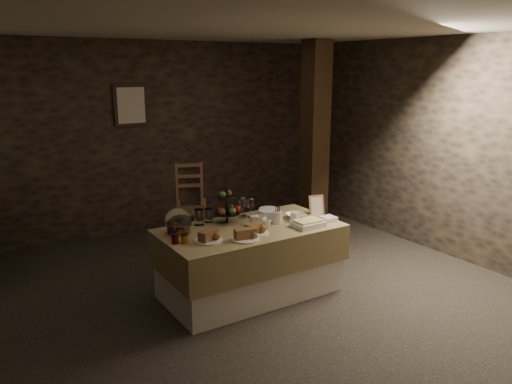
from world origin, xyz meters
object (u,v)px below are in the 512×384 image
buffet_table (250,256)px  fruit_stand (228,209)px  timber_column (315,138)px  chair (189,198)px

buffet_table → fruit_stand: (-0.11, 0.25, 0.44)m
buffet_table → timber_column: bearing=35.5°
fruit_stand → buffet_table: bearing=-66.0°
buffet_table → timber_column: (1.86, 1.33, 0.90)m
chair → fruit_stand: (-0.56, -2.17, 0.45)m
chair → fruit_stand: size_ratio=1.85×
chair → fruit_stand: 2.29m
buffet_table → fruit_stand: fruit_stand is taller
buffet_table → chair: chair is taller
timber_column → fruit_stand: size_ratio=6.85×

